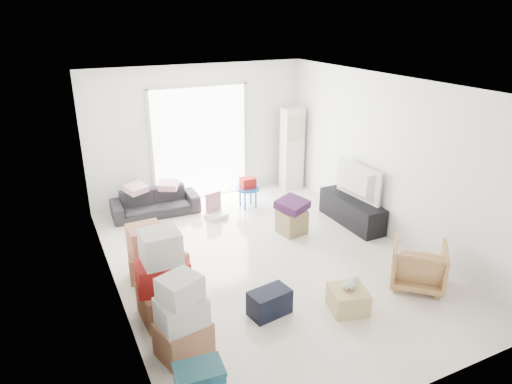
{
  "coord_description": "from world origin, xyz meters",
  "views": [
    {
      "loc": [
        -2.88,
        -5.53,
        3.6
      ],
      "look_at": [
        -0.1,
        0.2,
        1.09
      ],
      "focal_mm": 32.0,
      "sensor_mm": 36.0,
      "label": 1
    }
  ],
  "objects_px": {
    "ac_tower": "(292,149)",
    "kids_table": "(248,186)",
    "armchair": "(419,263)",
    "ottoman": "(292,221)",
    "tv_console": "(351,211)",
    "wood_crate": "(348,299)",
    "sofa": "(155,199)",
    "television": "(353,195)"
  },
  "relations": [
    {
      "from": "ac_tower",
      "to": "armchair",
      "type": "relative_size",
      "value": 2.44
    },
    {
      "from": "television",
      "to": "armchair",
      "type": "height_order",
      "value": "armchair"
    },
    {
      "from": "tv_console",
      "to": "kids_table",
      "type": "height_order",
      "value": "kids_table"
    },
    {
      "from": "wood_crate",
      "to": "kids_table",
      "type": "bearing_deg",
      "value": 85.9
    },
    {
      "from": "ac_tower",
      "to": "television",
      "type": "xyz_separation_m",
      "value": [
        0.05,
        -2.11,
        -0.32
      ]
    },
    {
      "from": "armchair",
      "to": "ottoman",
      "type": "distance_m",
      "value": 2.34
    },
    {
      "from": "ac_tower",
      "to": "tv_console",
      "type": "bearing_deg",
      "value": -88.64
    },
    {
      "from": "kids_table",
      "to": "wood_crate",
      "type": "relative_size",
      "value": 1.33
    },
    {
      "from": "wood_crate",
      "to": "tv_console",
      "type": "bearing_deg",
      "value": 52.3
    },
    {
      "from": "ac_tower",
      "to": "tv_console",
      "type": "xyz_separation_m",
      "value": [
        0.05,
        -2.11,
        -0.63
      ]
    },
    {
      "from": "kids_table",
      "to": "wood_crate",
      "type": "distance_m",
      "value": 3.65
    },
    {
      "from": "tv_console",
      "to": "sofa",
      "type": "relative_size",
      "value": 0.89
    },
    {
      "from": "sofa",
      "to": "kids_table",
      "type": "xyz_separation_m",
      "value": [
        1.74,
        -0.45,
        0.11
      ]
    },
    {
      "from": "armchair",
      "to": "ac_tower",
      "type": "bearing_deg",
      "value": -51.88
    },
    {
      "from": "ac_tower",
      "to": "wood_crate",
      "type": "relative_size",
      "value": 3.85
    },
    {
      "from": "tv_console",
      "to": "armchair",
      "type": "relative_size",
      "value": 2.02
    },
    {
      "from": "ottoman",
      "to": "wood_crate",
      "type": "xyz_separation_m",
      "value": [
        -0.47,
        -2.26,
        -0.06
      ]
    },
    {
      "from": "wood_crate",
      "to": "armchair",
      "type": "bearing_deg",
      "value": 2.22
    },
    {
      "from": "kids_table",
      "to": "wood_crate",
      "type": "xyz_separation_m",
      "value": [
        -0.26,
        -3.63,
        -0.28
      ]
    },
    {
      "from": "sofa",
      "to": "wood_crate",
      "type": "relative_size",
      "value": 3.56
    },
    {
      "from": "ac_tower",
      "to": "sofa",
      "type": "bearing_deg",
      "value": -177.2
    },
    {
      "from": "armchair",
      "to": "ottoman",
      "type": "bearing_deg",
      "value": -27.97
    },
    {
      "from": "sofa",
      "to": "wood_crate",
      "type": "xyz_separation_m",
      "value": [
        1.48,
        -4.08,
        -0.17
      ]
    },
    {
      "from": "wood_crate",
      "to": "ac_tower",
      "type": "bearing_deg",
      "value": 69.41
    },
    {
      "from": "ottoman",
      "to": "wood_crate",
      "type": "distance_m",
      "value": 2.31
    },
    {
      "from": "armchair",
      "to": "wood_crate",
      "type": "bearing_deg",
      "value": 45.34
    },
    {
      "from": "ac_tower",
      "to": "sofa",
      "type": "relative_size",
      "value": 1.08
    },
    {
      "from": "kids_table",
      "to": "ac_tower",
      "type": "bearing_deg",
      "value": 24.24
    },
    {
      "from": "television",
      "to": "wood_crate",
      "type": "height_order",
      "value": "television"
    },
    {
      "from": "tv_console",
      "to": "ottoman",
      "type": "bearing_deg",
      "value": 173.38
    },
    {
      "from": "sofa",
      "to": "armchair",
      "type": "xyz_separation_m",
      "value": [
        2.7,
        -4.03,
        0.04
      ]
    },
    {
      "from": "ac_tower",
      "to": "kids_table",
      "type": "height_order",
      "value": "ac_tower"
    },
    {
      "from": "tv_console",
      "to": "television",
      "type": "distance_m",
      "value": 0.31
    },
    {
      "from": "tv_console",
      "to": "wood_crate",
      "type": "xyz_separation_m",
      "value": [
        -1.64,
        -2.12,
        -0.09
      ]
    },
    {
      "from": "armchair",
      "to": "tv_console",
      "type": "bearing_deg",
      "value": -58.23
    },
    {
      "from": "tv_console",
      "to": "sofa",
      "type": "distance_m",
      "value": 3.68
    },
    {
      "from": "sofa",
      "to": "kids_table",
      "type": "height_order",
      "value": "sofa"
    },
    {
      "from": "armchair",
      "to": "wood_crate",
      "type": "height_order",
      "value": "armchair"
    },
    {
      "from": "television",
      "to": "armchair",
      "type": "xyz_separation_m",
      "value": [
        -0.42,
        -2.07,
        -0.2
      ]
    },
    {
      "from": "sofa",
      "to": "ottoman",
      "type": "bearing_deg",
      "value": -40.96
    },
    {
      "from": "ac_tower",
      "to": "kids_table",
      "type": "relative_size",
      "value": 2.88
    },
    {
      "from": "tv_console",
      "to": "wood_crate",
      "type": "relative_size",
      "value": 3.18
    }
  ]
}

